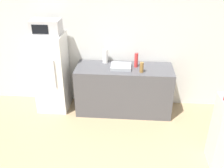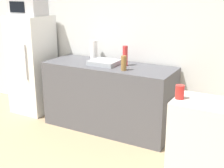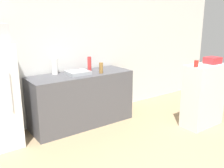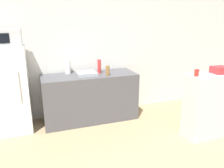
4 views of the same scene
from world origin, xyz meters
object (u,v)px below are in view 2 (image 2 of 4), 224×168
object	(u,v)px
refrigerator	(32,65)
jar	(180,92)
bottle_tall	(125,56)
microwave	(28,6)
bottle_short	(124,63)
paper_towel_roll	(94,50)

from	to	relation	value
refrigerator	jar	size ratio (longest dim) A/B	13.90
bottle_tall	microwave	bearing A→B (deg)	-178.36
bottle_tall	bottle_short	world-z (taller)	bottle_tall
refrigerator	microwave	distance (m)	0.90
jar	microwave	bearing A→B (deg)	154.14
refrigerator	jar	distance (m)	3.13
refrigerator	bottle_short	size ratio (longest dim) A/B	8.17
bottle_short	bottle_tall	bearing A→B (deg)	112.46
bottle_short	paper_towel_roll	bearing A→B (deg)	150.21
bottle_tall	bottle_short	size ratio (longest dim) A/B	1.44
refrigerator	bottle_short	distance (m)	1.75
microwave	bottle_short	size ratio (longest dim) A/B	2.77
jar	paper_towel_roll	size ratio (longest dim) A/B	0.40
microwave	paper_towel_roll	distance (m)	1.21
bottle_short	paper_towel_roll	world-z (taller)	paper_towel_roll
bottle_tall	paper_towel_roll	bearing A→B (deg)	164.73
microwave	refrigerator	bearing A→B (deg)	68.52
microwave	jar	xyz separation A→B (m)	(2.80, -1.36, -0.51)
microwave	bottle_short	xyz separation A→B (m)	(1.72, -0.19, -0.64)
bottle_short	jar	distance (m)	1.59
bottle_short	paper_towel_roll	size ratio (longest dim) A/B	0.68
microwave	paper_towel_roll	bearing A→B (deg)	11.44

